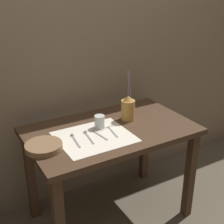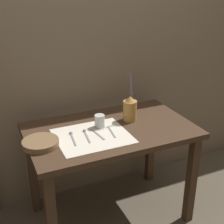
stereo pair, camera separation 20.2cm
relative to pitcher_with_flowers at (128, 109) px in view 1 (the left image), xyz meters
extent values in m
plane|color=brown|center=(-0.18, -0.06, -0.85)|extent=(12.00, 12.00, 0.00)
cube|color=#7A6B56|center=(-0.18, 0.40, 0.35)|extent=(7.00, 0.06, 2.40)
cube|color=#422D1E|center=(-0.18, -0.06, -0.11)|extent=(1.16, 0.71, 0.04)
cube|color=#422D1E|center=(0.34, -0.35, -0.49)|extent=(0.06, 0.06, 0.72)
cube|color=#422D1E|center=(-0.70, 0.23, -0.49)|extent=(0.06, 0.06, 0.72)
cube|color=#422D1E|center=(0.34, 0.23, -0.49)|extent=(0.06, 0.06, 0.72)
cube|color=silver|center=(-0.34, -0.12, -0.09)|extent=(0.48, 0.41, 0.00)
cylinder|color=#B7843D|center=(0.00, 0.00, -0.01)|extent=(0.10, 0.10, 0.15)
cone|color=#B7843D|center=(0.00, 0.00, 0.08)|extent=(0.08, 0.08, 0.04)
cylinder|color=slate|center=(0.00, 0.00, 0.19)|extent=(0.01, 0.01, 0.17)
cylinder|color=slate|center=(-0.01, -0.01, 0.20)|extent=(0.04, 0.04, 0.19)
cylinder|color=slate|center=(0.00, -0.01, 0.19)|extent=(0.01, 0.05, 0.18)
cylinder|color=brown|center=(-0.68, -0.11, -0.07)|extent=(0.23, 0.23, 0.04)
cylinder|color=silver|center=(-0.25, -0.02, -0.04)|extent=(0.07, 0.07, 0.09)
cube|color=#939399|center=(-0.47, -0.12, -0.08)|extent=(0.03, 0.17, 0.00)
sphere|color=#939399|center=(-0.46, -0.04, -0.08)|extent=(0.02, 0.02, 0.02)
cube|color=#939399|center=(-0.38, -0.13, -0.08)|extent=(0.03, 0.17, 0.00)
sphere|color=#939399|center=(-0.37, -0.04, -0.08)|extent=(0.02, 0.02, 0.02)
cube|color=#939399|center=(-0.30, -0.12, -0.08)|extent=(0.03, 0.17, 0.00)
cube|color=#939399|center=(-0.20, -0.13, -0.08)|extent=(0.04, 0.17, 0.00)
camera|label=1|loc=(-1.15, -1.75, 0.88)|focal=50.00mm
camera|label=2|loc=(-0.97, -1.85, 0.88)|focal=50.00mm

